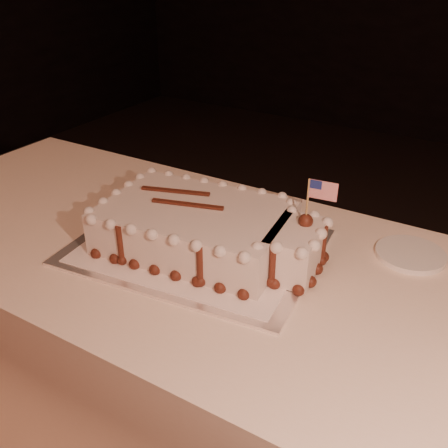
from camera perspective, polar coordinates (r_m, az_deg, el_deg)
The scene contains 5 objects.
banquet_table at distance 1.39m, azimuth 5.87°, elevation -18.88°, with size 2.40×0.80×0.75m, color #FFDFC5.
cake_board at distance 1.24m, azimuth -3.16°, elevation -2.63°, with size 0.59×0.44×0.01m, color white.
doily at distance 1.24m, azimuth -3.17°, elevation -2.44°, with size 0.52×0.40×0.00m, color white.
sheet_cake at distance 1.20m, azimuth -1.92°, elevation -0.58°, with size 0.56×0.36×0.22m.
side_plate at distance 1.29m, azimuth 20.53°, elevation -3.25°, with size 0.17×0.17×0.01m, color white.
Camera 1 is at (0.36, -0.26, 1.41)m, focal length 40.00 mm.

